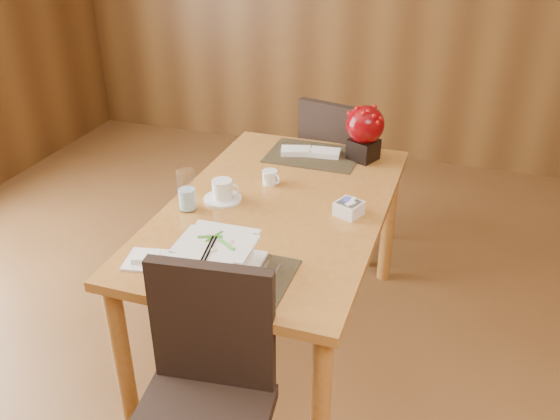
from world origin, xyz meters
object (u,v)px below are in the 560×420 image
(creamer_jug, at_px, (270,177))
(bread_plate, at_px, (146,260))
(sugar_caddy, at_px, (349,208))
(berry_decor, at_px, (365,130))
(water_glass, at_px, (187,191))
(soup_setting, at_px, (216,257))
(far_chair, at_px, (342,169))
(near_chair, at_px, (205,389))
(coffee_cup, at_px, (222,192))
(dining_table, at_px, (278,224))

(creamer_jug, relative_size, bread_plate, 0.61)
(sugar_caddy, bearing_deg, berry_decor, 95.99)
(water_glass, height_order, bread_plate, water_glass)
(soup_setting, bearing_deg, far_chair, 83.53)
(soup_setting, bearing_deg, sugar_caddy, 55.77)
(near_chair, bearing_deg, berry_decor, 75.06)
(creamer_jug, xyz_separation_m, sugar_caddy, (0.41, -0.17, -0.00))
(coffee_cup, relative_size, berry_decor, 0.60)
(soup_setting, bearing_deg, coffee_cup, 109.76)
(dining_table, bearing_deg, berry_decor, 67.30)
(soup_setting, xyz_separation_m, bread_plate, (-0.27, -0.03, -0.05))
(sugar_caddy, bearing_deg, creamer_jug, 157.21)
(creamer_jug, relative_size, far_chair, 0.09)
(coffee_cup, distance_m, berry_decor, 0.80)
(water_glass, bearing_deg, bread_plate, -85.33)
(coffee_cup, bearing_deg, dining_table, 8.93)
(water_glass, bearing_deg, near_chair, -60.99)
(sugar_caddy, distance_m, berry_decor, 0.59)
(creamer_jug, height_order, near_chair, near_chair)
(bread_plate, distance_m, near_chair, 0.52)
(dining_table, distance_m, coffee_cup, 0.28)
(creamer_jug, distance_m, far_chair, 0.78)
(bread_plate, height_order, far_chair, far_chair)
(soup_setting, bearing_deg, bread_plate, -175.69)
(coffee_cup, bearing_deg, creamer_jug, 57.30)
(soup_setting, bearing_deg, near_chair, -76.40)
(water_glass, relative_size, near_chair, 0.19)
(coffee_cup, relative_size, water_glass, 0.94)
(dining_table, height_order, berry_decor, berry_decor)
(near_chair, bearing_deg, bread_plate, 132.71)
(dining_table, distance_m, far_chair, 0.91)
(dining_table, distance_m, water_glass, 0.42)
(berry_decor, distance_m, far_chair, 0.51)
(berry_decor, xyz_separation_m, bread_plate, (-0.56, -1.15, -0.15))
(near_chair, bearing_deg, sugar_caddy, 66.38)
(soup_setting, xyz_separation_m, water_glass, (-0.30, 0.38, 0.03))
(creamer_jug, xyz_separation_m, near_chair, (0.15, -1.05, -0.26))
(bread_plate, relative_size, near_chair, 0.16)
(berry_decor, height_order, bread_plate, berry_decor)
(creamer_jug, xyz_separation_m, bread_plate, (-0.21, -0.75, -0.03))
(dining_table, height_order, coffee_cup, coffee_cup)
(sugar_caddy, bearing_deg, water_glass, -165.19)
(sugar_caddy, xyz_separation_m, berry_decor, (-0.06, 0.58, 0.13))
(soup_setting, relative_size, sugar_caddy, 3.00)
(soup_setting, relative_size, near_chair, 0.32)
(soup_setting, relative_size, coffee_cup, 1.78)
(far_chair, bearing_deg, near_chair, 102.53)
(far_chair, bearing_deg, berry_decor, 132.13)
(dining_table, distance_m, soup_setting, 0.56)
(bread_plate, distance_m, far_chair, 1.53)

